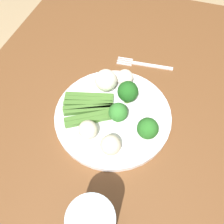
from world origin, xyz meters
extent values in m
cube|color=tan|center=(0.00, 0.00, -0.01)|extent=(6.00, 6.00, 0.02)
cube|color=brown|center=(0.00, 0.00, 0.72)|extent=(1.19, 0.82, 0.04)
cylinder|color=brown|center=(0.54, -0.35, 0.35)|extent=(0.07, 0.07, 0.70)
cylinder|color=brown|center=(0.54, 0.35, 0.35)|extent=(0.07, 0.07, 0.70)
cylinder|color=brown|center=(0.12, -0.44, 0.23)|extent=(0.04, 0.04, 0.45)
cylinder|color=white|center=(0.01, 0.00, 0.75)|extent=(0.29, 0.29, 0.01)
cube|color=#47752D|center=(0.04, 0.07, 0.76)|extent=(0.04, 0.12, 0.01)
cube|color=#47752D|center=(0.03, 0.07, 0.76)|extent=(0.04, 0.12, 0.01)
cube|color=#47752D|center=(0.02, 0.07, 0.76)|extent=(0.05, 0.12, 0.01)
cube|color=#47752D|center=(0.01, 0.06, 0.76)|extent=(0.06, 0.12, 0.01)
cube|color=#47752D|center=(0.00, 0.06, 0.76)|extent=(0.06, 0.12, 0.01)
cube|color=#47752D|center=(-0.01, 0.05, 0.76)|extent=(0.07, 0.11, 0.01)
cube|color=#47752D|center=(-0.03, 0.04, 0.76)|extent=(0.07, 0.11, 0.01)
cylinder|color=#609E3D|center=(0.00, -0.02, 0.77)|extent=(0.02, 0.02, 0.02)
sphere|color=#337A2D|center=(0.00, -0.02, 0.79)|extent=(0.05, 0.05, 0.05)
cylinder|color=#568E33|center=(-0.02, -0.09, 0.77)|extent=(0.02, 0.02, 0.02)
sphere|color=#286B23|center=(-0.02, -0.09, 0.79)|extent=(0.05, 0.05, 0.05)
cylinder|color=#4C7F2B|center=(0.06, -0.02, 0.77)|extent=(0.02, 0.02, 0.02)
sphere|color=#1E5B1C|center=(0.06, -0.02, 0.80)|extent=(0.05, 0.05, 0.05)
sphere|color=beige|center=(-0.08, -0.02, 0.78)|extent=(0.05, 0.05, 0.05)
sphere|color=beige|center=(-0.06, 0.04, 0.78)|extent=(0.04, 0.04, 0.04)
sphere|color=silver|center=(0.12, 0.00, 0.78)|extent=(0.04, 0.04, 0.04)
sphere|color=white|center=(0.09, 0.04, 0.79)|extent=(0.06, 0.06, 0.06)
cube|color=silver|center=(0.22, -0.06, 0.74)|extent=(0.02, 0.12, 0.00)
cube|color=silver|center=(0.22, 0.03, 0.74)|extent=(0.01, 0.05, 0.00)
cube|color=silver|center=(0.21, 0.03, 0.74)|extent=(0.01, 0.05, 0.00)
cube|color=silver|center=(0.21, 0.02, 0.74)|extent=(0.01, 0.05, 0.00)
cube|color=silver|center=(0.20, 0.02, 0.74)|extent=(0.01, 0.05, 0.00)
camera|label=1|loc=(-0.29, -0.10, 1.25)|focal=38.14mm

